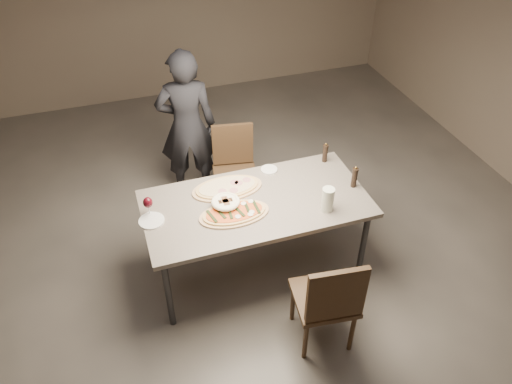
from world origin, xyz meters
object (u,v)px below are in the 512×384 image
object	(u,v)px
ham_pizza	(227,188)
diner	(187,126)
chair_near	(329,299)
carafe	(328,199)
bread_basket	(226,203)
chair_far	(234,164)
zucchini_pizza	(235,213)
pepper_mill_left	(325,153)
dining_table	(256,207)

from	to	relation	value
ham_pizza	diner	distance (m)	1.03
chair_near	carafe	bearing A→B (deg)	75.21
ham_pizza	bread_basket	xyz separation A→B (m)	(-0.08, -0.23, 0.03)
chair_far	zucchini_pizza	bearing A→B (deg)	84.16
chair_near	chair_far	size ratio (longest dim) A/B	1.05
carafe	chair_near	world-z (taller)	carafe
ham_pizza	chair_near	distance (m)	1.24
pepper_mill_left	carafe	world-z (taller)	carafe
ham_pizza	diner	bearing A→B (deg)	109.44
dining_table	chair_near	world-z (taller)	chair_near
dining_table	diner	bearing A→B (deg)	102.97
ham_pizza	dining_table	bearing A→B (deg)	-39.78
carafe	chair_near	size ratio (longest dim) A/B	0.22
zucchini_pizza	bread_basket	xyz separation A→B (m)	(-0.04, 0.10, 0.03)
bread_basket	chair_near	xyz separation A→B (m)	(0.49, -0.92, -0.28)
bread_basket	pepper_mill_left	xyz separation A→B (m)	(1.00, 0.34, 0.04)
zucchini_pizza	ham_pizza	world-z (taller)	zucchini_pizza
dining_table	diner	xyz separation A→B (m)	(-0.29, 1.25, 0.09)
chair_far	bread_basket	bearing A→B (deg)	80.02
pepper_mill_left	chair_near	size ratio (longest dim) A/B	0.20
chair_far	diner	world-z (taller)	diner
bread_basket	pepper_mill_left	world-z (taller)	pepper_mill_left
ham_pizza	pepper_mill_left	bearing A→B (deg)	20.07
dining_table	ham_pizza	world-z (taller)	ham_pizza
chair_far	carafe	bearing A→B (deg)	119.97
zucchini_pizza	bread_basket	size ratio (longest dim) A/B	2.47
diner	pepper_mill_left	bearing A→B (deg)	148.31
chair_near	diner	bearing A→B (deg)	110.51
dining_table	bread_basket	distance (m)	0.27
diner	chair_near	bearing A→B (deg)	113.08
bread_basket	diner	xyz separation A→B (m)	(-0.04, 1.25, -0.01)
bread_basket	chair_near	world-z (taller)	chair_near
bread_basket	diner	distance (m)	1.25
carafe	chair_far	bearing A→B (deg)	109.90
zucchini_pizza	chair_near	xyz separation A→B (m)	(0.45, -0.82, -0.25)
zucchini_pizza	pepper_mill_left	world-z (taller)	pepper_mill_left
carafe	chair_far	world-z (taller)	carafe
zucchini_pizza	bread_basket	distance (m)	0.11
carafe	diner	distance (m)	1.71
pepper_mill_left	bread_basket	bearing A→B (deg)	-161.28
bread_basket	carafe	bearing A→B (deg)	-19.71
chair_far	diner	xyz separation A→B (m)	(-0.36, 0.36, 0.29)
zucchini_pizza	carafe	size ratio (longest dim) A/B	2.73
ham_pizza	diner	size ratio (longest dim) A/B	0.38
dining_table	chair_far	xyz separation A→B (m)	(0.08, 0.90, -0.20)
carafe	dining_table	bearing A→B (deg)	151.94
ham_pizza	carafe	xyz separation A→B (m)	(0.67, -0.49, 0.09)
chair_near	chair_far	bearing A→B (deg)	101.96
zucchini_pizza	pepper_mill_left	size ratio (longest dim) A/B	2.95
carafe	zucchini_pizza	bearing A→B (deg)	166.62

